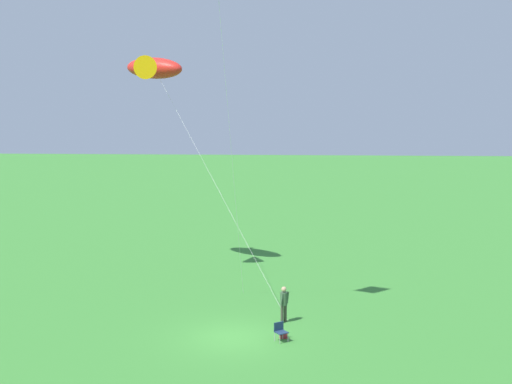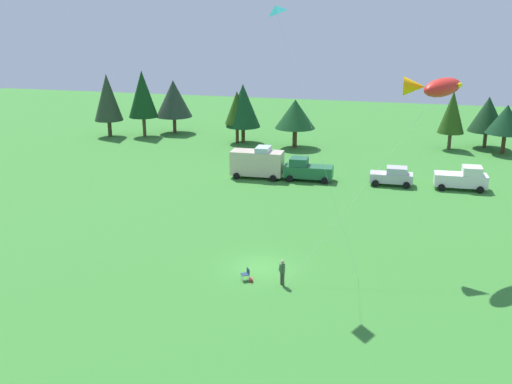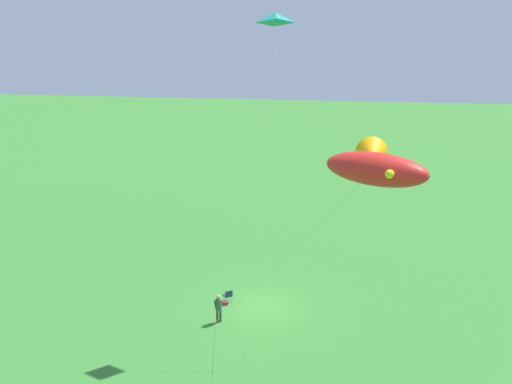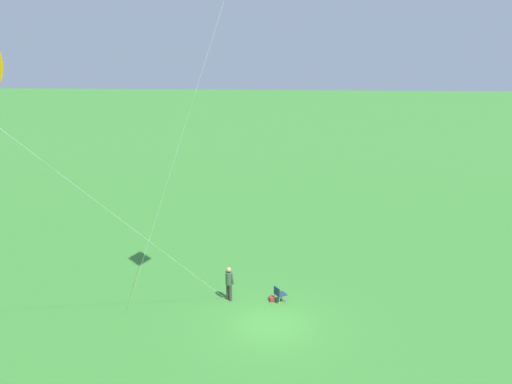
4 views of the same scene
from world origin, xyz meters
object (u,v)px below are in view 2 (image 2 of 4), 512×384
car_silver_compact (393,176)px  truck_white_pickup (462,178)px  folding_chair (246,273)px  van_camper_beige (257,162)px  truck_green_flatbed (307,170)px  kite_delta_teal (275,10)px  person_kite_flyer (282,270)px  backpack_on_grass (251,280)px  kite_large_fish (435,87)px

car_silver_compact → truck_white_pickup: 6.71m
folding_chair → van_camper_beige: (-5.60, 24.38, 1.16)m
truck_green_flatbed → kite_delta_teal: size_ratio=0.29×
person_kite_flyer → truck_white_pickup: truck_white_pickup is taller
van_camper_beige → truck_green_flatbed: bearing=1.9°
car_silver_compact → folding_chair: bearing=-110.2°
backpack_on_grass → kite_large_fish: bearing=35.5°
folding_chair → van_camper_beige: bearing=-110.9°
truck_white_pickup → van_camper_beige: bearing=-179.1°
truck_green_flatbed → kite_large_fish: kite_large_fish is taller
kite_large_fish → kite_delta_teal: bearing=-154.8°
backpack_on_grass → truck_green_flatbed: bearing=91.7°
truck_white_pickup → truck_green_flatbed: bearing=-179.3°
kite_large_fish → kite_delta_teal: kite_delta_teal is taller
van_camper_beige → truck_green_flatbed: 5.24m
van_camper_beige → truck_green_flatbed: size_ratio=1.08×
person_kite_flyer → car_silver_compact: size_ratio=0.41×
folding_chair → car_silver_compact: (8.28, 25.06, 0.46)m
kite_delta_teal → kite_large_fish: bearing=25.2°
backpack_on_grass → car_silver_compact: (7.94, 25.19, 0.84)m
truck_green_flatbed → kite_delta_teal: (1.54, -21.82, 15.85)m
van_camper_beige → kite_large_fish: 25.89m
folding_chair → truck_green_flatbed: truck_green_flatbed is taller
person_kite_flyer → folding_chair: person_kite_flyer is taller
truck_green_flatbed → backpack_on_grass: bearing=89.7°
car_silver_compact → truck_white_pickup: truck_white_pickup is taller
van_camper_beige → kite_delta_teal: size_ratio=0.31×
truck_white_pickup → kite_delta_teal: size_ratio=0.29×
truck_green_flatbed → kite_large_fish: (11.50, -17.14, 10.92)m
van_camper_beige → kite_delta_teal: kite_delta_teal is taller
truck_green_flatbed → truck_white_pickup: bearing=-179.4°
kite_large_fish → truck_white_pickup: bearing=77.7°
folding_chair → backpack_on_grass: bearing=124.8°
person_kite_flyer → folding_chair: (-2.44, 0.13, -0.53)m
person_kite_flyer → van_camper_beige: van_camper_beige is taller
person_kite_flyer → truck_green_flatbed: 24.97m
van_camper_beige → person_kite_flyer: bearing=-73.2°
truck_green_flatbed → truck_white_pickup: (15.38, 0.70, 0.00)m
person_kite_flyer → kite_delta_teal: (-1.30, 2.99, 15.93)m
car_silver_compact → kite_delta_teal: bearing=-109.8°
person_kite_flyer → backpack_on_grass: size_ratio=5.44×
backpack_on_grass → truck_white_pickup: 29.43m
backpack_on_grass → person_kite_flyer: bearing=0.2°
kite_large_fish → kite_delta_teal: size_ratio=0.73×
backpack_on_grass → van_camper_beige: 25.27m
person_kite_flyer → truck_green_flatbed: bearing=-130.5°
person_kite_flyer → folding_chair: size_ratio=2.12×
folding_chair → kite_large_fish: bearing=-179.6°
backpack_on_grass → truck_white_pickup: bearing=60.2°
car_silver_compact → kite_large_fish: size_ratio=0.34×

